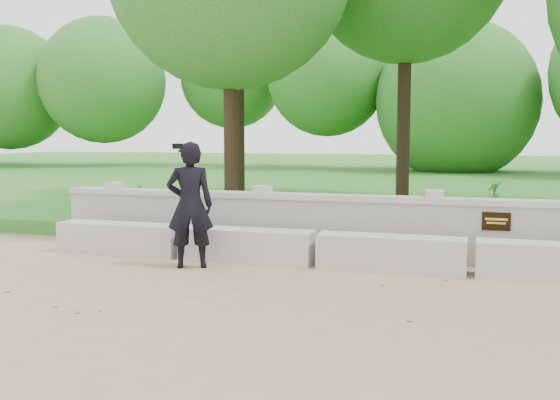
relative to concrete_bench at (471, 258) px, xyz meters
The scene contains 7 objects.
ground 1.91m from the concrete_bench, 90.00° to the right, with size 80.00×80.00×0.00m, color tan.
lawn 12.10m from the concrete_bench, 90.00° to the left, with size 40.00×22.00×0.25m, color #317323.
concrete_bench is the anchor object (origin of this frame).
parapet_wall 0.74m from the concrete_bench, 89.99° to the left, with size 12.50×0.35×0.90m.
man_main 3.66m from the concrete_bench, behind, with size 0.72×0.67×1.67m.
shrub_a 5.68m from the concrete_bench, 165.70° to the left, with size 0.34×0.23×0.64m, color #2E8834.
shrub_d 4.54m from the concrete_bench, 85.12° to the left, with size 0.35×0.31×0.63m, color #2E8834.
Camera 1 is at (-0.01, -6.13, 1.74)m, focal length 40.00 mm.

